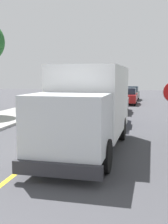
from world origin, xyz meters
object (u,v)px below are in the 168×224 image
(box_truck, at_px, (89,104))
(parked_car_near, at_px, (109,111))
(parked_car_far, at_px, (128,96))
(parked_car_mid, at_px, (117,102))
(parked_car_furthest, at_px, (131,93))

(box_truck, xyz_separation_m, parked_car_near, (0.14, 5.86, -0.97))
(box_truck, distance_m, parked_car_near, 5.95)
(parked_car_near, relative_size, parked_car_far, 0.99)
(parked_car_near, distance_m, parked_car_mid, 6.25)
(box_truck, xyz_separation_m, parked_car_mid, (0.04, 12.11, -0.97))
(parked_car_far, xyz_separation_m, parked_car_furthest, (0.15, 5.52, 0.00))
(box_truck, height_order, parked_car_far, box_truck)
(parked_car_mid, distance_m, parked_car_furthest, 12.50)
(parked_car_near, relative_size, parked_car_furthest, 0.98)
(parked_car_near, xyz_separation_m, parked_car_far, (0.49, 13.20, 0.00))
(parked_car_furthest, bearing_deg, parked_car_near, -91.95)
(parked_car_far, relative_size, parked_car_furthest, 0.99)
(parked_car_mid, height_order, parked_car_far, same)
(parked_car_far, bearing_deg, parked_car_mid, -94.78)
(box_truck, height_order, parked_car_furthest, box_truck)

